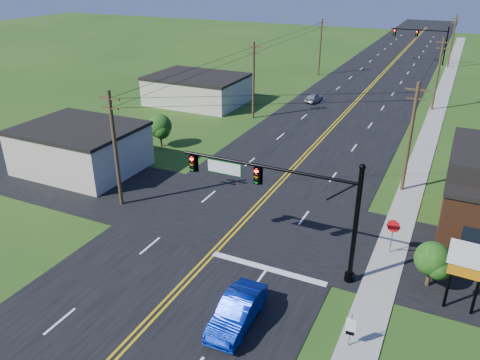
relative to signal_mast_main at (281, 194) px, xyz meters
The scene contains 21 objects.
ground 10.27m from the signal_mast_main, 118.47° to the right, with size 260.00×260.00×0.00m, color #1E4614.
road_main 42.49m from the signal_mast_main, 95.90° to the left, with size 16.00×220.00×0.04m, color black.
road_cross 7.56m from the signal_mast_main, 137.32° to the left, with size 70.00×10.00×0.04m, color black.
sidewalk 32.93m from the signal_mast_main, 79.10° to the left, with size 2.00×160.00×0.08m, color gray.
signal_mast_main is the anchor object (origin of this frame).
signal_mast_far 72.00m from the signal_mast_main, 89.92° to the left, with size 10.98×0.60×7.48m.
cream_bldg_near 22.33m from the signal_mast_main, 164.29° to the left, with size 10.20×8.20×4.10m.
cream_bldg_far 38.12m from the signal_mast_main, 127.88° to the left, with size 12.20×9.20×3.70m.
utility_pole_left_a 13.98m from the signal_mast_main, behind, with size 1.80×0.28×9.00m.
utility_pole_left_b 30.34m from the signal_mast_main, 117.14° to the left, with size 1.80×0.28×9.00m.
utility_pole_left_c 55.74m from the signal_mast_main, 104.37° to the left, with size 1.80×0.28×9.00m.
utility_pole_right_a 15.03m from the signal_mast_main, 68.69° to the left, with size 1.80×0.28×9.00m.
utility_pole_right_b 40.37m from the signal_mast_main, 82.22° to the left, with size 1.80×0.28×9.00m.
utility_pole_right_c 70.21m from the signal_mast_main, 85.54° to the left, with size 1.80×0.28×9.00m.
shrub_corner 9.26m from the signal_mast_main, ahead, with size 2.00×2.00×2.86m.
tree_left 23.22m from the signal_mast_main, 142.64° to the left, with size 2.40×2.40×3.37m.
blue_car 7.29m from the signal_mast_main, 89.16° to the right, with size 1.64×4.70×1.55m, color #07219C.
distant_car 38.42m from the signal_mast_main, 104.10° to the left, with size 1.38×3.43×1.17m, color #ABAAAF.
route_sign 8.52m from the signal_mast_main, 42.54° to the right, with size 0.50×0.09×1.99m.
stop_sign 7.88m from the signal_mast_main, 33.02° to the left, with size 0.87×0.19×2.48m.
pylon_sign 10.48m from the signal_mast_main, ahead, with size 2.05×0.39×4.20m.
Camera 1 is at (12.72, -15.12, 16.98)m, focal length 35.00 mm.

